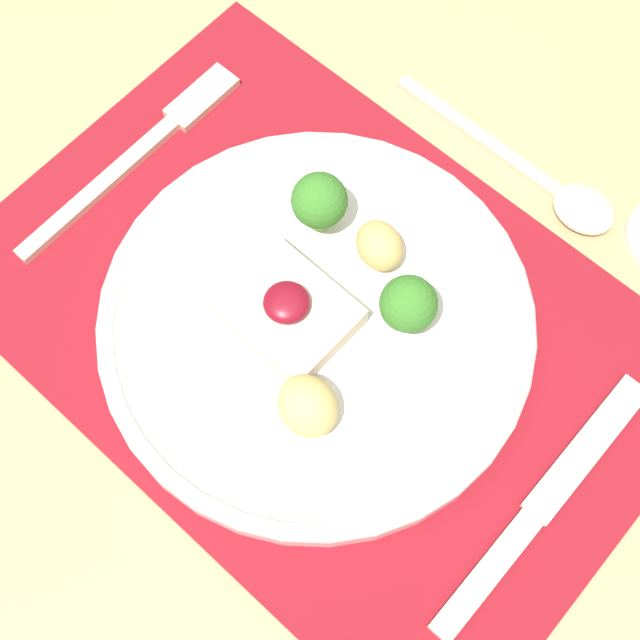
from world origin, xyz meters
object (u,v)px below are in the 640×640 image
object	(u,v)px
knife	(529,521)
dinner_plate	(321,322)
spoon	(552,187)
fork	(145,147)

from	to	relation	value
knife	dinner_plate	bearing A→B (deg)	176.95
spoon	dinner_plate	bearing A→B (deg)	-104.90
fork	spoon	size ratio (longest dim) A/B	1.09
knife	spoon	size ratio (longest dim) A/B	1.09
dinner_plate	fork	bearing A→B (deg)	173.86
fork	knife	bearing A→B (deg)	-7.55
dinner_plate	spoon	xyz separation A→B (m)	(0.05, 0.20, -0.01)
dinner_plate	knife	xyz separation A→B (m)	(0.18, -0.01, -0.01)
fork	spoon	world-z (taller)	spoon
dinner_plate	knife	bearing A→B (deg)	-3.21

